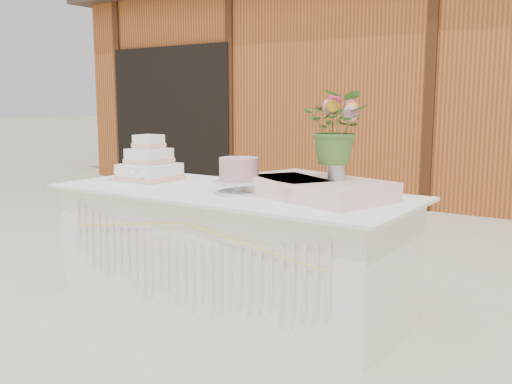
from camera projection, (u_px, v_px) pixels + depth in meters
ground at (231, 305)px, 3.79m from camera, size 80.00×80.00×0.00m
barn at (473, 78)px, 8.42m from camera, size 12.60×4.60×3.30m
cake_table at (230, 248)px, 3.73m from camera, size 2.40×1.00×0.77m
wedding_cake at (149, 165)px, 4.12m from camera, size 0.38×0.38×0.33m
pink_cake_stand at (239, 174)px, 3.52m from camera, size 0.31×0.31×0.22m
satin_runner at (314, 188)px, 3.40m from camera, size 1.00×0.75×0.11m
flower_vase at (337, 168)px, 3.32m from camera, size 0.10×0.10×0.14m
bouquet at (338, 119)px, 3.27m from camera, size 0.43×0.39×0.42m
loose_flowers at (124, 176)px, 4.29m from camera, size 0.19×0.36×0.02m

